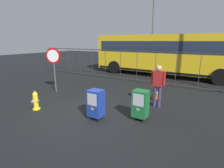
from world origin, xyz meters
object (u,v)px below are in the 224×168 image
at_px(newspaper_box_primary, 140,104).
at_px(bus_near, 165,53).
at_px(newspaper_box_secondary, 96,103).
at_px(traffic_cone, 156,94).
at_px(street_light_near_right, 154,13).
at_px(pedestrian, 158,84).
at_px(fire_hydrant, 36,101).
at_px(stop_sign, 54,61).

distance_m(newspaper_box_primary, bus_near, 8.33).
relative_size(newspaper_box_primary, newspaper_box_secondary, 1.00).
xyz_separation_m(traffic_cone, street_light_near_right, (-3.08, 8.02, 4.57)).
bearing_deg(newspaper_box_secondary, pedestrian, 57.94).
relative_size(traffic_cone, bus_near, 0.05).
distance_m(fire_hydrant, street_light_near_right, 12.43).
relative_size(newspaper_box_secondary, pedestrian, 0.61).
bearing_deg(newspaper_box_secondary, traffic_cone, 70.88).
bearing_deg(newspaper_box_secondary, newspaper_box_primary, 29.85).
height_order(newspaper_box_primary, traffic_cone, newspaper_box_primary).
relative_size(newspaper_box_primary, traffic_cone, 1.92).
bearing_deg(traffic_cone, bus_near, 102.05).
distance_m(newspaper_box_primary, street_light_near_right, 11.66).
bearing_deg(stop_sign, traffic_cone, 18.18).
height_order(newspaper_box_secondary, traffic_cone, newspaper_box_secondary).
distance_m(pedestrian, street_light_near_right, 10.26).
height_order(traffic_cone, street_light_near_right, street_light_near_right).
bearing_deg(pedestrian, street_light_near_right, 110.98).
bearing_deg(pedestrian, traffic_cone, 110.37).
bearing_deg(stop_sign, bus_near, 64.49).
bearing_deg(bus_near, street_light_near_right, 130.53).
bearing_deg(newspaper_box_primary, newspaper_box_secondary, -150.15).
bearing_deg(street_light_near_right, fire_hydrant, -92.25).
bearing_deg(stop_sign, newspaper_box_primary, -8.67).
bearing_deg(pedestrian, stop_sign, -172.08).
xyz_separation_m(bus_near, street_light_near_right, (-1.84, 2.21, 3.12)).
relative_size(fire_hydrant, traffic_cone, 1.41).
bearing_deg(newspaper_box_secondary, fire_hydrant, -168.13).
relative_size(pedestrian, traffic_cone, 3.15).
relative_size(fire_hydrant, newspaper_box_primary, 0.73).
bearing_deg(newspaper_box_secondary, stop_sign, 158.04).
xyz_separation_m(fire_hydrant, newspaper_box_primary, (3.76, 1.25, 0.22)).
height_order(fire_hydrant, bus_near, bus_near).
xyz_separation_m(newspaper_box_secondary, pedestrian, (1.38, 2.20, 0.38)).
bearing_deg(street_light_near_right, traffic_cone, -68.96).
bearing_deg(street_light_near_right, bus_near, -50.14).
relative_size(newspaper_box_secondary, street_light_near_right, 0.12).
distance_m(newspaper_box_primary, traffic_cone, 2.35).
distance_m(fire_hydrant, newspaper_box_primary, 3.97).
bearing_deg(fire_hydrant, bus_near, 76.23).
xyz_separation_m(newspaper_box_primary, newspaper_box_secondary, (-1.28, -0.73, 0.00)).
height_order(newspaper_box_primary, newspaper_box_secondary, same).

